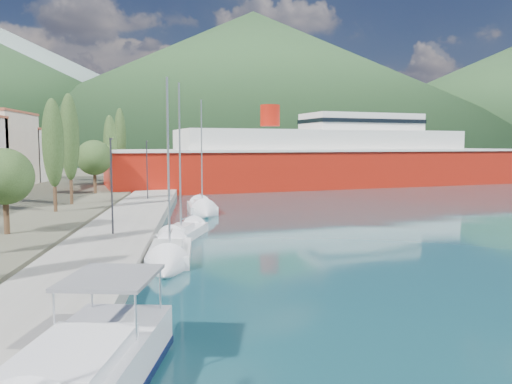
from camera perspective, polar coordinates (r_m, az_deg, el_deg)
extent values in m
plane|color=#143F47|center=(136.88, -4.84, 2.72)|extent=(1400.00, 1400.00, 0.00)
cube|color=gray|center=(43.48, -13.65, -2.70)|extent=(5.00, 88.00, 0.80)
cone|color=gray|center=(706.62, 0.58, 12.22)|extent=(760.00, 760.00, 180.00)
cone|color=#274725|center=(422.04, -0.31, 12.38)|extent=(480.00, 480.00, 115.00)
cube|color=white|center=(87.53, -25.41, 3.77)|extent=(9.00, 10.00, 8.00)
cube|color=#9E5138|center=(87.54, -25.52, 6.48)|extent=(9.20, 10.20, 0.30)
cylinder|color=#47301E|center=(35.89, -26.62, -2.52)|extent=(0.36, 0.36, 2.26)
sphere|color=#314B21|center=(35.65, -26.80, 1.60)|extent=(3.62, 3.62, 3.62)
cylinder|color=#47301E|center=(46.12, -21.96, -0.78)|extent=(0.30, 0.30, 2.13)
ellipsoid|color=#314B21|center=(45.88, -22.18, 5.23)|extent=(1.80, 1.80, 7.53)
cylinder|color=#47301E|center=(51.30, -20.34, -0.02)|extent=(0.30, 0.30, 2.33)
ellipsoid|color=#314B21|center=(51.11, -20.54, 5.91)|extent=(1.80, 1.80, 8.27)
cylinder|color=#47301E|center=(61.79, -17.92, 1.04)|extent=(0.36, 0.36, 2.57)
sphere|color=#314B21|center=(61.65, -18.00, 3.76)|extent=(4.12, 4.12, 4.12)
cylinder|color=#47301E|center=(72.15, -16.23, 1.51)|extent=(0.30, 0.30, 2.16)
ellipsoid|color=#314B21|center=(72.00, -16.34, 5.41)|extent=(1.80, 1.80, 7.65)
cylinder|color=#47301E|center=(80.82, -15.16, 2.06)|extent=(0.30, 0.30, 2.51)
ellipsoid|color=#314B21|center=(80.70, -15.26, 6.11)|extent=(1.80, 1.80, 8.91)
cylinder|color=#2D2D33|center=(32.66, -16.17, 0.59)|extent=(0.12, 0.12, 6.00)
cube|color=#2D2D33|center=(32.80, -16.23, 5.85)|extent=(0.15, 0.50, 0.12)
cylinder|color=#2D2D33|center=(53.16, -12.34, 2.46)|extent=(0.12, 0.12, 6.00)
cube|color=#2D2D33|center=(53.35, -12.38, 5.70)|extent=(0.15, 0.50, 0.12)
cube|color=silver|center=(13.96, -18.75, -18.73)|extent=(3.86, 7.25, 1.15)
cube|color=silver|center=(12.96, -20.32, -17.19)|extent=(2.72, 3.68, 0.42)
cube|color=slate|center=(14.96, -16.26, -9.33)|extent=(2.85, 3.22, 0.10)
cube|color=silver|center=(28.74, -9.78, -7.09)|extent=(2.28, 5.56, 0.89)
cube|color=silver|center=(28.25, -9.84, -6.07)|extent=(1.36, 2.22, 0.35)
cylinder|color=silver|center=(27.71, -9.99, 3.17)|extent=(0.12, 0.12, 9.38)
cone|color=silver|center=(25.29, -10.28, -8.82)|extent=(2.27, 2.59, 2.27)
cube|color=silver|center=(35.23, -8.37, -4.78)|extent=(3.59, 6.12, 0.81)
cube|color=silver|center=(34.78, -8.58, -4.01)|extent=(1.84, 2.56, 0.32)
cylinder|color=silver|center=(34.32, -8.69, 3.99)|extent=(0.12, 0.12, 9.95)
cone|color=silver|center=(31.81, -10.45, -5.92)|extent=(2.74, 3.16, 2.08)
cube|color=silver|center=(48.23, -6.20, -1.94)|extent=(2.99, 5.94, 0.99)
cube|color=silver|center=(47.77, -6.17, -1.22)|extent=(1.70, 2.42, 0.38)
cylinder|color=silver|center=(47.46, -6.23, 4.50)|extent=(0.12, 0.12, 9.86)
cone|color=silver|center=(44.59, -5.80, -2.54)|extent=(2.74, 2.89, 2.52)
cube|color=#9F170B|center=(78.30, 7.68, 2.47)|extent=(66.08, 28.83, 6.25)
cube|color=silver|center=(78.20, 7.71, 4.76)|extent=(66.62, 29.33, 0.34)
cube|color=silver|center=(78.20, 7.72, 5.74)|extent=(46.06, 21.71, 3.35)
cube|color=silver|center=(81.64, 11.94, 7.77)|extent=(19.62, 12.49, 2.68)
cylinder|color=#9F170B|center=(74.53, 1.61, 8.72)|extent=(2.90, 2.90, 3.13)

